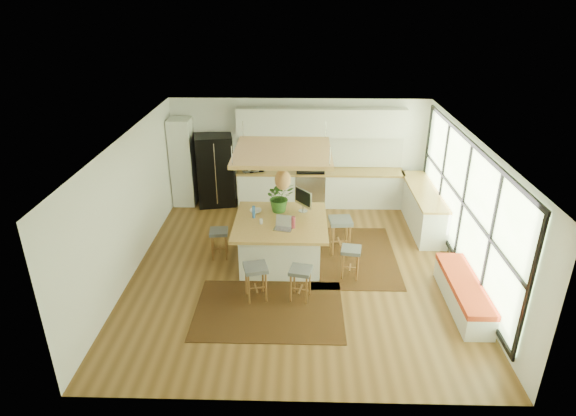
{
  "coord_description": "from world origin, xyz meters",
  "views": [
    {
      "loc": [
        0.04,
        -8.46,
        5.19
      ],
      "look_at": [
        -0.2,
        0.5,
        1.1
      ],
      "focal_mm": 30.27,
      "sensor_mm": 36.0,
      "label": 1
    }
  ],
  "objects_px": {
    "island": "(281,241)",
    "stool_right_back": "(340,237)",
    "monitor": "(303,200)",
    "microwave": "(253,164)",
    "island_plant": "(280,200)",
    "stool_near_left": "(256,282)",
    "stool_left_side": "(219,242)",
    "stool_near_right": "(300,282)",
    "stool_right_front": "(351,261)",
    "fridge": "(215,170)",
    "laptop": "(283,224)"
  },
  "relations": [
    {
      "from": "stool_right_front",
      "to": "stool_right_back",
      "type": "xyz_separation_m",
      "value": [
        -0.14,
        0.98,
        0.0
      ]
    },
    {
      "from": "island_plant",
      "to": "stool_right_front",
      "type": "bearing_deg",
      "value": -35.8
    },
    {
      "from": "island",
      "to": "stool_left_side",
      "type": "distance_m",
      "value": 1.3
    },
    {
      "from": "island",
      "to": "monitor",
      "type": "xyz_separation_m",
      "value": [
        0.45,
        0.45,
        0.72
      ]
    },
    {
      "from": "laptop",
      "to": "island_plant",
      "type": "xyz_separation_m",
      "value": [
        -0.1,
        0.84,
        0.13
      ]
    },
    {
      "from": "stool_near_right",
      "to": "stool_right_back",
      "type": "distance_m",
      "value": 1.95
    },
    {
      "from": "monitor",
      "to": "microwave",
      "type": "distance_m",
      "value": 2.77
    },
    {
      "from": "stool_left_side",
      "to": "monitor",
      "type": "bearing_deg",
      "value": 10.49
    },
    {
      "from": "stool_left_side",
      "to": "island_plant",
      "type": "distance_m",
      "value": 1.54
    },
    {
      "from": "stool_left_side",
      "to": "microwave",
      "type": "relative_size",
      "value": 1.13
    },
    {
      "from": "stool_right_back",
      "to": "island_plant",
      "type": "height_order",
      "value": "island_plant"
    },
    {
      "from": "stool_left_side",
      "to": "island_plant",
      "type": "height_order",
      "value": "island_plant"
    },
    {
      "from": "island",
      "to": "stool_near_right",
      "type": "bearing_deg",
      "value": -73.15
    },
    {
      "from": "stool_near_right",
      "to": "laptop",
      "type": "xyz_separation_m",
      "value": [
        -0.34,
        0.96,
        0.7
      ]
    },
    {
      "from": "monitor",
      "to": "laptop",
      "type": "bearing_deg",
      "value": -62.51
    },
    {
      "from": "fridge",
      "to": "stool_left_side",
      "type": "bearing_deg",
      "value": -90.58
    },
    {
      "from": "island",
      "to": "stool_near_right",
      "type": "xyz_separation_m",
      "value": [
        0.41,
        -1.34,
        -0.11
      ]
    },
    {
      "from": "island",
      "to": "stool_right_back",
      "type": "xyz_separation_m",
      "value": [
        1.24,
        0.42,
        -0.11
      ]
    },
    {
      "from": "stool_left_side",
      "to": "island_plant",
      "type": "relative_size",
      "value": 0.98
    },
    {
      "from": "stool_near_left",
      "to": "laptop",
      "type": "bearing_deg",
      "value": 64.63
    },
    {
      "from": "fridge",
      "to": "island_plant",
      "type": "distance_m",
      "value": 3.02
    },
    {
      "from": "stool_near_left",
      "to": "monitor",
      "type": "distance_m",
      "value": 2.15
    },
    {
      "from": "stool_right_back",
      "to": "monitor",
      "type": "height_order",
      "value": "monitor"
    },
    {
      "from": "fridge",
      "to": "microwave",
      "type": "relative_size",
      "value": 3.33
    },
    {
      "from": "stool_near_right",
      "to": "stool_near_left",
      "type": "bearing_deg",
      "value": -179.79
    },
    {
      "from": "stool_near_left",
      "to": "island_plant",
      "type": "bearing_deg",
      "value": 78.68
    },
    {
      "from": "monitor",
      "to": "stool_left_side",
      "type": "bearing_deg",
      "value": -117.1
    },
    {
      "from": "stool_near_left",
      "to": "stool_left_side",
      "type": "relative_size",
      "value": 1.09
    },
    {
      "from": "island",
      "to": "fridge",
      "type": "bearing_deg",
      "value": 121.73
    },
    {
      "from": "stool_near_left",
      "to": "laptop",
      "type": "relative_size",
      "value": 1.86
    },
    {
      "from": "island",
      "to": "stool_right_back",
      "type": "height_order",
      "value": "island"
    },
    {
      "from": "fridge",
      "to": "stool_right_front",
      "type": "xyz_separation_m",
      "value": [
        3.17,
        -3.46,
        -0.57
      ]
    },
    {
      "from": "stool_near_right",
      "to": "island_plant",
      "type": "xyz_separation_m",
      "value": [
        -0.44,
        1.8,
        0.82
      ]
    },
    {
      "from": "stool_right_back",
      "to": "fridge",
      "type": "bearing_deg",
      "value": 140.7
    },
    {
      "from": "fridge",
      "to": "island_plant",
      "type": "relative_size",
      "value": 2.88
    },
    {
      "from": "stool_right_front",
      "to": "laptop",
      "type": "bearing_deg",
      "value": 172.19
    },
    {
      "from": "stool_near_left",
      "to": "monitor",
      "type": "xyz_separation_m",
      "value": [
        0.84,
        1.8,
        0.83
      ]
    },
    {
      "from": "island_plant",
      "to": "stool_near_left",
      "type": "bearing_deg",
      "value": -101.32
    },
    {
      "from": "stool_near_left",
      "to": "fridge",
      "type": "bearing_deg",
      "value": 108.24
    },
    {
      "from": "fridge",
      "to": "stool_right_back",
      "type": "bearing_deg",
      "value": -50.26
    },
    {
      "from": "stool_near_left",
      "to": "island",
      "type": "bearing_deg",
      "value": 73.6
    },
    {
      "from": "stool_left_side",
      "to": "island_plant",
      "type": "bearing_deg",
      "value": 14.71
    },
    {
      "from": "stool_near_right",
      "to": "stool_right_back",
      "type": "xyz_separation_m",
      "value": [
        0.83,
        1.76,
        0.0
      ]
    },
    {
      "from": "stool_left_side",
      "to": "laptop",
      "type": "distance_m",
      "value": 1.6
    },
    {
      "from": "stool_near_right",
      "to": "stool_right_front",
      "type": "height_order",
      "value": "stool_near_right"
    },
    {
      "from": "fridge",
      "to": "island_plant",
      "type": "xyz_separation_m",
      "value": [
        1.76,
        -2.44,
        0.25
      ]
    },
    {
      "from": "stool_right_front",
      "to": "island_plant",
      "type": "distance_m",
      "value": 1.93
    },
    {
      "from": "stool_near_left",
      "to": "stool_near_right",
      "type": "bearing_deg",
      "value": 0.21
    },
    {
      "from": "stool_right_back",
      "to": "laptop",
      "type": "bearing_deg",
      "value": -145.81
    },
    {
      "from": "stool_near_right",
      "to": "monitor",
      "type": "distance_m",
      "value": 1.98
    }
  ]
}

